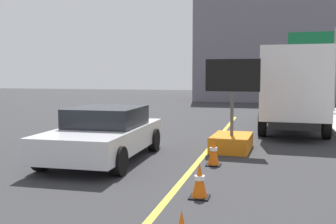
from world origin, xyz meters
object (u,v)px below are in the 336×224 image
(pickup_car, at_px, (105,133))
(traffic_cone_far_lane, at_px, (200,181))
(box_truck, at_px, (294,87))
(highway_guide_sign, at_px, (321,55))
(traffic_cone_curbside, at_px, (214,151))
(arrow_board_trailer, at_px, (232,134))

(pickup_car, height_order, traffic_cone_far_lane, pickup_car)
(pickup_car, bearing_deg, box_truck, 54.32)
(pickup_car, bearing_deg, traffic_cone_far_lane, -41.29)
(traffic_cone_far_lane, bearing_deg, highway_guide_sign, 77.41)
(highway_guide_sign, height_order, traffic_cone_curbside, highway_guide_sign)
(box_truck, distance_m, highway_guide_sign, 8.95)
(arrow_board_trailer, distance_m, highway_guide_sign, 14.42)
(box_truck, distance_m, pickup_car, 8.87)
(highway_guide_sign, distance_m, traffic_cone_curbside, 16.55)
(traffic_cone_far_lane, xyz_separation_m, traffic_cone_curbside, (-0.11, 2.65, 0.03))
(box_truck, height_order, pickup_car, box_truck)
(highway_guide_sign, bearing_deg, traffic_cone_far_lane, -102.59)
(arrow_board_trailer, bearing_deg, traffic_cone_curbside, -96.35)
(arrow_board_trailer, distance_m, traffic_cone_far_lane, 4.82)
(pickup_car, xyz_separation_m, traffic_cone_far_lane, (3.00, -2.64, -0.37))
(box_truck, xyz_separation_m, pickup_car, (-5.13, -7.15, -1.06))
(box_truck, relative_size, highway_guide_sign, 1.51)
(highway_guide_sign, relative_size, traffic_cone_curbside, 6.89)
(arrow_board_trailer, relative_size, traffic_cone_curbside, 3.72)
(box_truck, relative_size, traffic_cone_far_lane, 11.47)
(arrow_board_trailer, xyz_separation_m, box_truck, (2.01, 4.97, 1.28))
(traffic_cone_curbside, bearing_deg, highway_guide_sign, 74.98)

